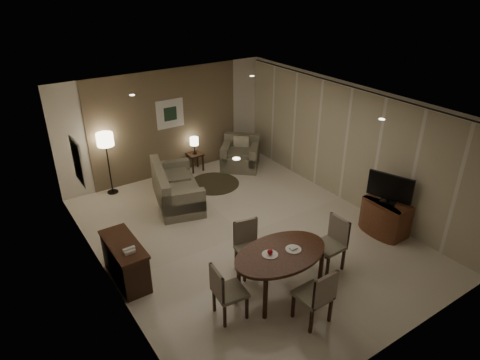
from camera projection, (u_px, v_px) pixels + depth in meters
room_shell at (234, 167)px, 8.39m from camera, size 5.50×7.00×2.70m
taupe_accent at (167, 124)px, 10.67m from camera, size 3.96×0.03×2.70m
curtain_wall at (346, 146)px, 9.44m from camera, size 0.08×6.70×2.58m
curtain_rod at (353, 87)px, 8.84m from camera, size 0.03×6.80×0.03m
art_back_frame at (170, 114)px, 10.59m from camera, size 0.72×0.03×0.72m
art_back_canvas at (170, 114)px, 10.58m from camera, size 0.34×0.01×0.34m
art_left_frame at (78, 162)px, 7.40m from camera, size 0.03×0.60×0.80m
art_left_canvas at (79, 162)px, 7.41m from camera, size 0.01×0.46×0.64m
downlight_nl at (236, 159)px, 5.46m from camera, size 0.10×0.10×0.01m
downlight_nr at (382, 119)px, 6.85m from camera, size 0.10×0.10×0.01m
downlight_fl at (132, 95)px, 8.13m from camera, size 0.10×0.10×0.01m
downlight_fr at (252, 76)px, 9.52m from camera, size 0.10×0.10×0.01m
console_desk at (126, 262)px, 7.29m from camera, size 0.48×1.20×0.75m
telephone at (129, 250)px, 6.87m from camera, size 0.20×0.14×0.09m
tv_cabinet at (385, 217)px, 8.62m from camera, size 0.48×0.90×0.70m
flat_tv at (390, 188)px, 8.31m from camera, size 0.36×0.85×0.60m
dining_table at (280, 272)px, 7.02m from camera, size 1.66×1.03×0.78m
chair_near at (313, 294)px, 6.39m from camera, size 0.49×0.49×0.99m
chair_far at (250, 250)px, 7.41m from camera, size 0.55×0.55×0.96m
chair_left at (230, 291)px, 6.49m from camera, size 0.50×0.50×0.94m
chair_right at (329, 245)px, 7.52m from camera, size 0.49×0.49×0.98m
plate_a at (270, 255)px, 6.79m from camera, size 0.26×0.26×0.02m
plate_b at (293, 249)px, 6.91m from camera, size 0.26×0.26×0.02m
fruit_apple at (270, 252)px, 6.76m from camera, size 0.09×0.09×0.09m
napkin at (293, 248)px, 6.90m from camera, size 0.12×0.08×0.03m
round_rug at (214, 183)px, 10.70m from camera, size 1.25×1.25×0.01m
sofa at (177, 185)px, 9.70m from camera, size 2.01×1.38×0.86m
armchair at (240, 153)px, 11.36m from camera, size 1.31×1.30×0.84m
side_table at (195, 162)px, 11.31m from camera, size 0.37×0.37×0.48m
table_lamp at (194, 145)px, 11.09m from camera, size 0.22×0.22×0.50m
floor_lamp at (109, 164)px, 9.95m from camera, size 0.38×0.38×1.51m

